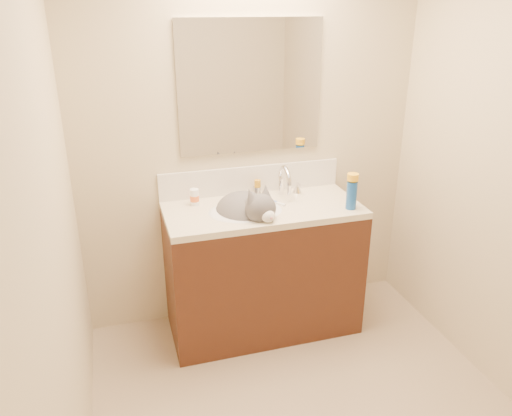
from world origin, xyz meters
TOP-DOWN VIEW (x-y plane):
  - room_shell at (0.00, 0.00)m, footprint 2.24×2.54m
  - vanity_cabinet at (0.00, 0.97)m, footprint 1.20×0.55m
  - counter_slab at (0.00, 0.97)m, footprint 1.20×0.55m
  - basin at (-0.12, 0.94)m, footprint 0.45×0.36m
  - faucet at (0.18, 1.11)m, footprint 0.28×0.20m
  - cat at (-0.11, 0.95)m, footprint 0.48×0.52m
  - backsplash at (0.00, 1.24)m, footprint 1.20×0.02m
  - mirror at (0.00, 1.24)m, footprint 0.90×0.02m
  - pill_bottle at (-0.39, 1.13)m, footprint 0.06×0.06m
  - pill_label at (-0.39, 1.13)m, footprint 0.06×0.06m
  - silver_jar at (0.02, 1.18)m, footprint 0.06×0.06m
  - amber_bottle at (0.03, 1.19)m, footprint 0.05×0.05m
  - toothbrush at (0.09, 1.02)m, footprint 0.10×0.14m
  - toothbrush_head at (0.09, 1.02)m, footprint 0.03×0.03m
  - spray_can at (0.50, 0.80)m, footprint 0.08×0.08m
  - spray_cap at (0.50, 0.80)m, footprint 0.09×0.09m

SIDE VIEW (x-z plane):
  - vanity_cabinet at x=0.00m, z-range 0.00..0.82m
  - basin at x=-0.12m, z-range 0.72..0.86m
  - counter_slab at x=0.00m, z-range 0.82..0.86m
  - cat at x=-0.11m, z-range 0.67..1.03m
  - toothbrush at x=0.09m, z-range 0.86..0.87m
  - toothbrush_head at x=0.09m, z-range 0.86..0.87m
  - silver_jar at x=0.02m, z-range 0.86..0.92m
  - pill_label at x=-0.39m, z-range 0.89..0.92m
  - amber_bottle at x=0.03m, z-range 0.86..0.96m
  - pill_bottle at x=-0.39m, z-range 0.86..0.96m
  - faucet at x=0.18m, z-range 0.84..1.05m
  - spray_can at x=0.50m, z-range 0.86..1.03m
  - backsplash at x=0.00m, z-range 0.86..1.04m
  - spray_cap at x=0.50m, z-range 1.04..1.08m
  - room_shell at x=0.00m, z-range 0.23..2.75m
  - mirror at x=0.00m, z-range 1.14..1.94m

